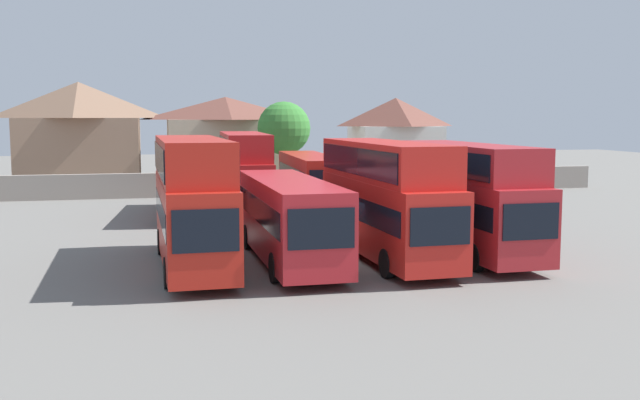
{
  "coord_description": "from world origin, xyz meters",
  "views": [
    {
      "loc": [
        -7.2,
        -28.9,
        5.95
      ],
      "look_at": [
        0.0,
        3.0,
        2.2
      ],
      "focal_mm": 41.29,
      "sensor_mm": 36.0,
      "label": 1
    }
  ],
  "objects": [
    {
      "name": "bus_8",
      "position": [
        6.18,
        15.78,
        1.99
      ],
      "size": [
        3.38,
        10.7,
        3.5
      ],
      "rotation": [
        0.0,
        0.0,
        -1.65
      ],
      "color": "#AF2620",
      "rests_on": "ground"
    },
    {
      "name": "tree_left_of_lot",
      "position": [
        2.81,
        28.38,
        4.93
      ],
      "size": [
        4.18,
        4.18,
        7.07
      ],
      "color": "brown",
      "rests_on": "ground"
    },
    {
      "name": "bus_4",
      "position": [
        5.82,
        0.19,
        2.68
      ],
      "size": [
        2.74,
        10.53,
        4.76
      ],
      "rotation": [
        0.0,
        0.0,
        -1.55
      ],
      "color": "#AD2127",
      "rests_on": "ground"
    },
    {
      "name": "house_terrace_right",
      "position": [
        14.56,
        35.88,
        3.88
      ],
      "size": [
        7.95,
        6.32,
        7.59
      ],
      "color": "silver",
      "rests_on": "ground"
    },
    {
      "name": "bus_3",
      "position": [
        2.09,
        -0.02,
        2.75
      ],
      "size": [
        2.9,
        10.99,
        4.89
      ],
      "rotation": [
        0.0,
        0.0,
        -1.54
      ],
      "color": "red",
      "rests_on": "ground"
    },
    {
      "name": "ground",
      "position": [
        0.0,
        18.0,
        0.0
      ],
      "size": [
        140.0,
        140.0,
        0.0
      ],
      "primitive_type": "plane",
      "color": "slate"
    },
    {
      "name": "bus_7",
      "position": [
        2.32,
        15.98,
        2.0
      ],
      "size": [
        2.91,
        11.96,
        3.51
      ],
      "rotation": [
        0.0,
        0.0,
        -1.61
      ],
      "color": "red",
      "rests_on": "ground"
    },
    {
      "name": "bus_1",
      "position": [
        -5.79,
        -0.03,
        2.86
      ],
      "size": [
        2.75,
        10.68,
        5.08
      ],
      "rotation": [
        0.0,
        0.0,
        -1.54
      ],
      "color": "#B51F15",
      "rests_on": "ground"
    },
    {
      "name": "bus_6",
      "position": [
        -1.78,
        16.29,
        2.76
      ],
      "size": [
        3.04,
        11.71,
        4.89
      ],
      "rotation": [
        0.0,
        0.0,
        -1.62
      ],
      "color": "red",
      "rests_on": "ground"
    },
    {
      "name": "house_terrace_centre",
      "position": [
        -1.12,
        34.88,
        3.85
      ],
      "size": [
        10.3,
        7.45,
        7.56
      ],
      "color": "#C6B293",
      "rests_on": "ground"
    },
    {
      "name": "house_terrace_left",
      "position": [
        -13.2,
        35.21,
        4.46
      ],
      "size": [
        10.12,
        7.32,
        8.74
      ],
      "color": "#9E7A60",
      "rests_on": "ground"
    },
    {
      "name": "bus_5",
      "position": [
        -5.37,
        15.82,
        1.92
      ],
      "size": [
        3.47,
        11.23,
        3.36
      ],
      "rotation": [
        0.0,
        0.0,
        -1.65
      ],
      "color": "#B4201A",
      "rests_on": "ground"
    },
    {
      "name": "bus_2",
      "position": [
        -1.95,
        0.11,
        1.94
      ],
      "size": [
        2.79,
        11.29,
        3.4
      ],
      "rotation": [
        0.0,
        0.0,
        -1.56
      ],
      "color": "red",
      "rests_on": "ground"
    },
    {
      "name": "depot_boundary_wall",
      "position": [
        0.0,
        25.88,
        0.9
      ],
      "size": [
        56.0,
        0.5,
        1.8
      ],
      "primitive_type": "cube",
      "color": "gray",
      "rests_on": "ground"
    }
  ]
}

